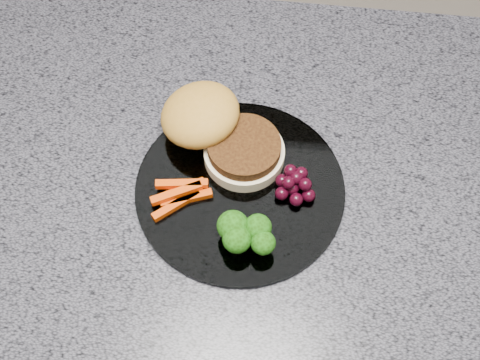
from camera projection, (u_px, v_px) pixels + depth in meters
name	position (u px, v px, depth m)	size (l,w,h in m)	color
island_cabinet	(219.00, 297.00, 1.25)	(1.20, 0.60, 0.86)	brown
countertop	(209.00, 177.00, 0.86)	(1.20, 0.60, 0.04)	#51505B
plate	(240.00, 189.00, 0.83)	(0.26, 0.26, 0.01)	white
burger	(216.00, 130.00, 0.84)	(0.18, 0.16, 0.06)	beige
carrot_sticks	(180.00, 194.00, 0.81)	(0.07, 0.06, 0.02)	#D43E03
broccoli	(244.00, 233.00, 0.77)	(0.07, 0.05, 0.04)	olive
grape_bunch	(295.00, 184.00, 0.81)	(0.05, 0.05, 0.03)	black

